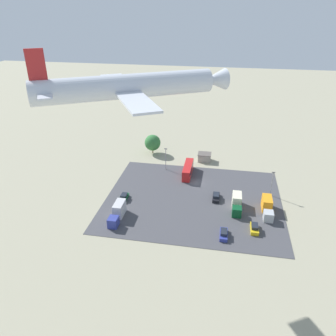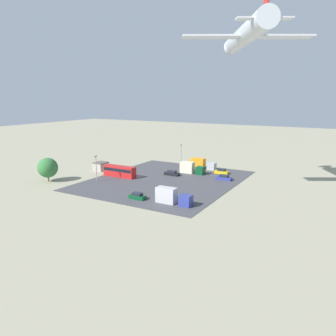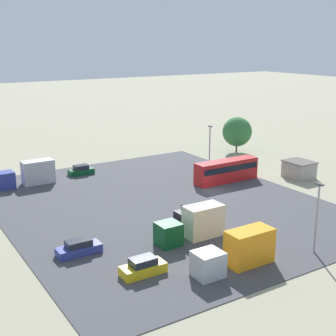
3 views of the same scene
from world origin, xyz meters
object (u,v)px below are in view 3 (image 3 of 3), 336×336
shed_building (299,169)px  bus (226,170)px  parked_car_0 (193,211)px  parked_car_1 (143,267)px  parked_truck_1 (29,174)px  parked_truck_2 (238,251)px  parked_car_2 (81,170)px  parked_truck_0 (194,224)px  parked_car_3 (79,248)px

shed_building → bus: bus is taller
parked_car_0 → parked_car_1: (-9.69, 12.57, 0.04)m
bus → parked_car_0: 16.09m
shed_building → parked_truck_1: (18.89, 37.55, 0.36)m
parked_car_1 → parked_truck_2: bearing=-112.9°
parked_car_1 → parked_car_2: bearing=-12.9°
shed_building → parked_truck_0: size_ratio=0.56×
bus → parked_truck_0: size_ratio=1.34×
parked_car_1 → parked_car_0: bearing=-52.4°
parked_car_1 → parked_truck_0: parked_truck_0 is taller
parked_car_0 → parked_car_3: 16.23m
parked_truck_0 → shed_building: bearing=-69.2°
shed_building → parked_truck_0: parked_truck_0 is taller
shed_building → parked_car_1: 39.67m
bus → parked_car_0: bearing=126.4°
parked_truck_2 → parked_truck_0: bearing=-2.2°
bus → parked_car_1: bus is taller
bus → parked_car_0: (-9.51, 12.92, -1.16)m
bus → parked_truck_2: bearing=143.1°
parked_car_1 → parked_truck_1: 33.75m
parked_car_0 → parked_car_2: 25.55m
shed_building → parked_car_1: bearing=112.0°
shed_building → parked_car_0: (-5.15, 24.21, -0.62)m
shed_building → parked_truck_1: bearing=63.3°
bus → parked_car_1: size_ratio=2.49×
parked_car_0 → parked_truck_1: 27.51m
parked_truck_2 → bus: bearing=-36.9°
parked_car_2 → parked_truck_1: parked_truck_1 is taller
shed_building → parked_car_1: shed_building is taller
parked_car_0 → parked_truck_2: size_ratio=0.55×
parked_truck_1 → parked_truck_2: parked_truck_1 is taller
bus → parked_car_3: (-12.01, 28.95, -1.16)m
parked_car_1 → parked_car_2: size_ratio=1.06×
parked_car_2 → shed_building: bearing=55.2°
bus → parked_car_3: 31.37m
parked_truck_0 → parked_car_2: bearing=1.4°
parked_truck_0 → parked_car_3: bearing=76.2°
parked_car_1 → parked_car_2: 35.72m
shed_building → parked_truck_0: (-10.65, 28.05, 0.35)m
parked_truck_1 → parked_car_0: bearing=-151.0°
parked_car_0 → parked_truck_0: 6.78m
parked_car_1 → parked_truck_0: size_ratio=0.54×
bus → parked_car_0: size_ratio=2.25×
shed_building → bus: (4.36, 11.29, 0.53)m
bus → parked_truck_2: parked_truck_2 is taller
parked_truck_0 → parked_truck_1: parked_truck_1 is taller
shed_building → parked_car_0: bearing=102.0°
parked_car_1 → parked_car_2: parked_car_1 is taller
parked_truck_0 → parked_car_0: bearing=-34.9°
parked_car_0 → parked_truck_2: bearing=-17.3°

